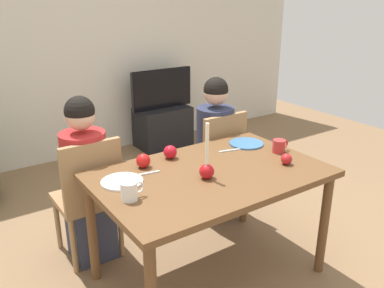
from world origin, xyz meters
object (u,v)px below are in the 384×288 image
(tv_stand, at_px, (163,127))
(plate_left, at_px, (122,182))
(chair_left, at_px, (89,193))
(tv, at_px, (162,89))
(mug_left, at_px, (130,191))
(person_right_child, at_px, (215,150))
(mug_right, at_px, (279,146))
(apple_by_right_mug, at_px, (286,159))
(chair_right, at_px, (217,158))
(dining_table, at_px, (210,184))
(candle_centerpiece, at_px, (207,167))
(apple_near_candle, at_px, (170,152))
(plate_right, at_px, (246,143))
(apple_by_left_plate, at_px, (143,161))
(person_left_child, at_px, (87,183))

(tv_stand, xyz_separation_m, plate_left, (-1.51, -2.13, 0.52))
(tv_stand, bearing_deg, chair_left, -132.70)
(tv, bearing_deg, mug_left, -123.70)
(person_right_child, distance_m, mug_right, 0.68)
(person_right_child, height_order, apple_by_right_mug, person_right_child)
(chair_right, bearing_deg, dining_table, -130.75)
(dining_table, xyz_separation_m, candle_centerpiece, (-0.07, -0.06, 0.15))
(person_right_child, height_order, apple_near_candle, person_right_child)
(tv_stand, xyz_separation_m, tv, (0.00, 0.00, 0.47))
(plate_right, xyz_separation_m, apple_near_candle, (-0.59, 0.08, 0.04))
(apple_by_left_plate, bearing_deg, person_left_child, 126.32)
(person_left_child, xyz_separation_m, candle_centerpiece, (0.49, -0.70, 0.25))
(apple_by_left_plate, bearing_deg, candle_centerpiece, -56.72)
(person_left_child, bearing_deg, apple_by_left_plate, -53.68)
(chair_right, distance_m, tv_stand, 1.78)
(apple_near_candle, xyz_separation_m, apple_by_right_mug, (0.56, -0.50, -0.01))
(tv, relative_size, plate_right, 3.23)
(plate_left, relative_size, apple_near_candle, 2.72)
(mug_left, bearing_deg, apple_near_candle, 37.80)
(chair_left, xyz_separation_m, person_left_child, (-0.00, 0.03, 0.06))
(apple_by_right_mug, bearing_deg, plate_right, 85.28)
(plate_right, relative_size, mug_right, 1.90)
(person_left_child, xyz_separation_m, plate_right, (1.06, -0.40, 0.19))
(dining_table, bearing_deg, apple_near_candle, 105.35)
(apple_near_candle, bearing_deg, apple_by_left_plate, -171.61)
(plate_left, bearing_deg, candle_centerpiece, -27.59)
(plate_left, xyz_separation_m, apple_near_candle, (0.42, 0.16, 0.04))
(dining_table, relative_size, mug_left, 10.31)
(chair_right, height_order, plate_right, chair_right)
(chair_left, height_order, mug_right, chair_left)
(person_left_child, xyz_separation_m, mug_right, (1.14, -0.64, 0.23))
(tv, bearing_deg, apple_by_left_plate, -123.02)
(person_left_child, bearing_deg, apple_near_candle, -33.87)
(plate_left, relative_size, apple_by_left_plate, 2.71)
(mug_right, relative_size, apple_by_right_mug, 1.79)
(person_left_child, distance_m, apple_by_left_plate, 0.49)
(chair_right, relative_size, plate_left, 3.72)
(dining_table, relative_size, candle_centerpiece, 4.12)
(person_left_child, bearing_deg, mug_right, -29.29)
(chair_left, bearing_deg, mug_left, -90.12)
(dining_table, relative_size, person_right_child, 1.19)
(person_right_child, distance_m, plate_left, 1.15)
(person_right_child, distance_m, tv_stand, 1.76)
(chair_right, xyz_separation_m, person_left_child, (-1.08, 0.03, 0.06))
(dining_table, distance_m, apple_by_right_mug, 0.51)
(plate_left, xyz_separation_m, mug_right, (1.09, -0.17, 0.04))
(tv, xyz_separation_m, apple_by_right_mug, (-0.53, -2.48, 0.08))
(apple_by_right_mug, bearing_deg, tv_stand, 77.84)
(chair_left, distance_m, person_left_child, 0.07)
(tv_stand, bearing_deg, mug_left, -123.71)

